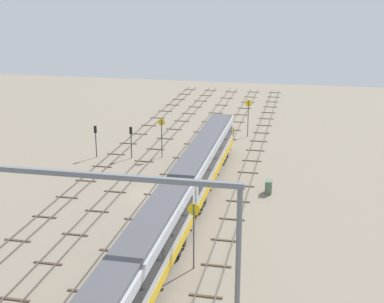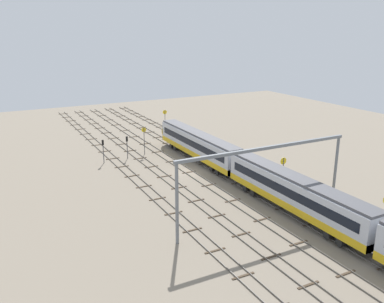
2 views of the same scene
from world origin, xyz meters
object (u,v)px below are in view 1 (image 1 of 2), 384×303
Objects in this scene: speed_sign_near_foreground at (162,133)px; speed_sign_far_trackside at (248,113)px; speed_sign_distant_end at (194,226)px; signal_light_trackside_departure at (131,138)px; signal_light_trackside_approach at (96,137)px; relay_cabinet at (269,187)px; overhead_gantry at (73,201)px; train at (141,264)px.

speed_sign_near_foreground is 15.38m from speed_sign_far_trackside.
signal_light_trackside_departure is (25.93, 13.34, -0.88)m from speed_sign_distant_end.
signal_light_trackside_approach is 2.92× the size of relay_cabinet.
speed_sign_far_trackside is (44.45, -7.09, -3.71)m from overhead_gantry.
relay_cabinet is (17.27, -4.47, -2.85)m from speed_sign_distant_end.
speed_sign_far_trackside reaches higher than relay_cabinet.
speed_sign_near_foreground reaches higher than train.
overhead_gantry is 32.72m from speed_sign_near_foreground.
signal_light_trackside_approach is at bearing 101.77° from speed_sign_near_foreground.
speed_sign_near_foreground is at bearing 141.70° from speed_sign_far_trackside.
speed_sign_distant_end reaches higher than signal_light_trackside_approach.
relay_cabinet is (-9.77, -14.14, -2.50)m from speed_sign_near_foreground.
relay_cabinet is at bearing -168.08° from speed_sign_far_trackside.
speed_sign_near_foreground reaches higher than signal_light_trackside_approach.
train is 6.41m from overhead_gantry.
speed_sign_distant_end is at bearing -160.31° from speed_sign_near_foreground.
train is at bearing 150.91° from speed_sign_distant_end.
overhead_gantry is 32.76m from signal_light_trackside_approach.
train is 32.66m from speed_sign_near_foreground.
signal_light_trackside_approach is (30.21, 15.09, 0.04)m from train.
relay_cabinet is (-8.66, -17.80, -1.97)m from signal_light_trackside_departure.
speed_sign_near_foreground is at bearing -73.13° from signal_light_trackside_departure.
speed_sign_near_foreground is at bearing 4.32° from overhead_gantry.
signal_light_trackside_approach is (25.35, 17.79, -0.85)m from speed_sign_distant_end.
speed_sign_distant_end reaches higher than signal_light_trackside_departure.
speed_sign_distant_end is (-27.04, -9.68, 0.35)m from speed_sign_near_foreground.
train is 23.35m from relay_cabinet.
overhead_gantry reaches higher than relay_cabinet.
signal_light_trackside_departure is (-1.11, 3.66, -0.53)m from speed_sign_near_foreground.
speed_sign_far_trackside is 1.32× the size of signal_light_trackside_departure.
speed_sign_near_foreground is 3.86m from signal_light_trackside_departure.
signal_light_trackside_approach is 4.49m from signal_light_trackside_departure.
speed_sign_near_foreground is at bearing 19.69° from speed_sign_distant_end.
overhead_gantry is 4.34× the size of speed_sign_far_trackside.
train is at bearing -83.97° from overhead_gantry.
train reaches higher than signal_light_trackside_departure.
overhead_gantry is 5.73× the size of signal_light_trackside_departure.
train reaches higher than relay_cabinet.
speed_sign_near_foreground is at bearing 12.33° from train.
speed_sign_far_trackside is 3.81× the size of relay_cabinet.
speed_sign_far_trackside is (12.07, -9.53, 0.27)m from speed_sign_near_foreground.
overhead_gantry is 16.52× the size of relay_cabinet.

